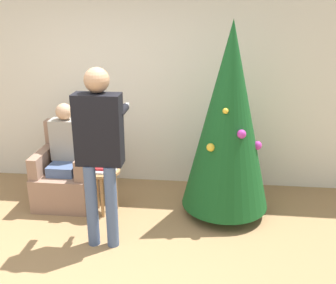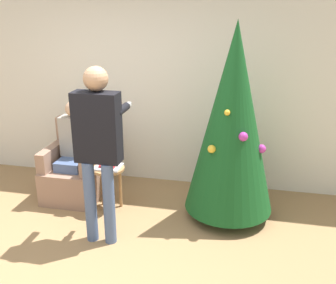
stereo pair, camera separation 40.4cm
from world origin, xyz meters
TOP-DOWN VIEW (x-y plane):
  - ground_plane at (0.00, 0.00)m, footprint 14.00×14.00m
  - wall_back at (0.00, 2.23)m, footprint 8.00×0.06m
  - christmas_tree at (1.33, 1.39)m, footprint 1.00×1.00m
  - armchair at (-0.61, 1.53)m, footprint 0.67×0.75m
  - person_seated at (-0.61, 1.50)m, footprint 0.36×0.46m
  - person_standing at (0.08, 0.65)m, footprint 0.46×0.57m
  - side_stool at (-0.08, 1.26)m, footprint 0.38×0.38m
  - laptop at (-0.08, 1.26)m, footprint 0.31×0.26m
  - book at (-0.08, 1.26)m, footprint 0.18×0.14m

SIDE VIEW (x-z plane):
  - ground_plane at x=0.00m, z-range 0.00..0.00m
  - armchair at x=-0.61m, z-range -0.15..0.82m
  - side_stool at x=-0.08m, z-range 0.17..0.71m
  - laptop at x=-0.08m, z-range 0.54..0.56m
  - book at x=-0.08m, z-range 0.56..0.58m
  - person_seated at x=-0.61m, z-range 0.06..1.29m
  - person_standing at x=0.08m, z-range 0.20..2.01m
  - christmas_tree at x=1.33m, z-range 0.06..2.28m
  - wall_back at x=0.00m, z-range 0.00..2.70m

